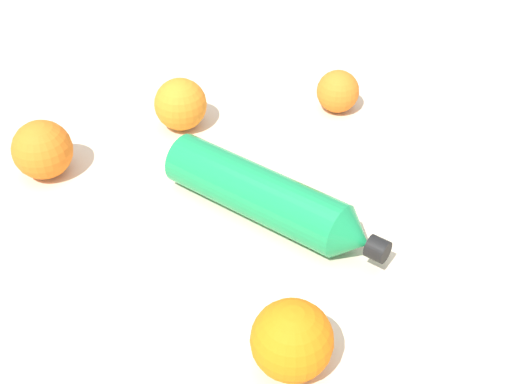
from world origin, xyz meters
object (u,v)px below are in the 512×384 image
orange_0 (42,150)px  orange_1 (292,340)px  orange_3 (181,104)px  orange_2 (338,91)px  water_bottle (269,198)px

orange_0 → orange_1: (-0.11, 0.44, 0.00)m
orange_1 → orange_3: (-0.10, -0.44, -0.00)m
orange_0 → orange_3: orange_0 is taller
orange_0 → orange_2: (-0.43, 0.08, -0.01)m
water_bottle → orange_0: bearing=-160.8°
water_bottle → orange_3: 0.24m
orange_1 → orange_2: size_ratio=1.26×
orange_0 → orange_2: size_ratio=1.23×
orange_1 → orange_2: bearing=-132.6°
orange_0 → orange_1: orange_1 is taller
orange_3 → orange_2: bearing=159.2°
orange_1 → orange_3: 0.45m
orange_1 → orange_3: bearing=-103.2°
orange_0 → orange_1: bearing=103.6°
orange_1 → orange_0: bearing=-76.4°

